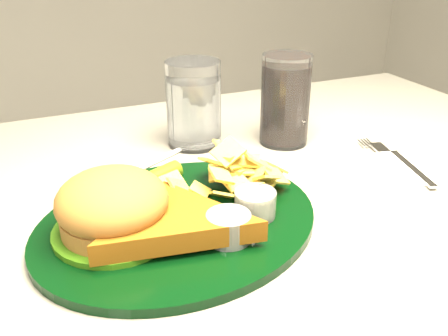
% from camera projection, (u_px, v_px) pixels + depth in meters
% --- Properties ---
extents(dinner_plate, '(0.41, 0.37, 0.08)m').
position_uv_depth(dinner_plate, '(177.00, 197.00, 0.57)').
color(dinner_plate, black).
rests_on(dinner_plate, table).
extents(water_glass, '(0.11, 0.11, 0.14)m').
position_uv_depth(water_glass, '(194.00, 104.00, 0.78)').
color(water_glass, white).
rests_on(water_glass, table).
extents(cola_glass, '(0.10, 0.10, 0.14)m').
position_uv_depth(cola_glass, '(285.00, 100.00, 0.79)').
color(cola_glass, black).
rests_on(cola_glass, table).
extents(fork_napkin, '(0.15, 0.18, 0.01)m').
position_uv_depth(fork_napkin, '(408.00, 166.00, 0.72)').
color(fork_napkin, white).
rests_on(fork_napkin, table).
extents(spoon, '(0.08, 0.15, 0.01)m').
position_uv_depth(spoon, '(106.00, 241.00, 0.55)').
color(spoon, silver).
rests_on(spoon, table).
extents(wrapped_straw, '(0.22, 0.17, 0.01)m').
position_uv_depth(wrapped_straw, '(162.00, 158.00, 0.75)').
color(wrapped_straw, white).
rests_on(wrapped_straw, table).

